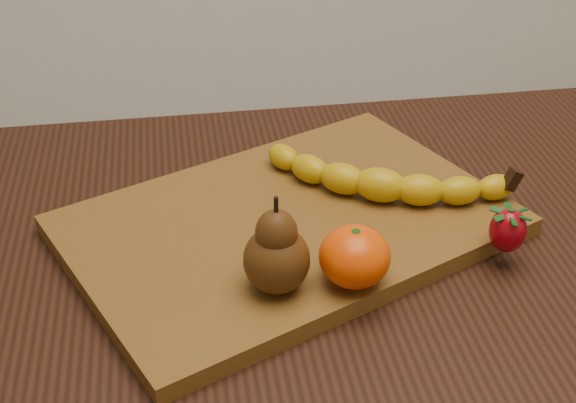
{
  "coord_description": "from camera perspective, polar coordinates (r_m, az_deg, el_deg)",
  "views": [
    {
      "loc": [
        -0.18,
        -0.65,
        1.25
      ],
      "look_at": [
        -0.07,
        0.05,
        0.8
      ],
      "focal_mm": 50.0,
      "sensor_mm": 36.0,
      "label": 1
    }
  ],
  "objects": [
    {
      "name": "table",
      "position": [
        0.9,
        5.3,
        -8.74
      ],
      "size": [
        1.0,
        0.7,
        0.76
      ],
      "color": "black",
      "rests_on": "ground"
    },
    {
      "name": "cutting_board",
      "position": [
        0.86,
        0.0,
        -1.69
      ],
      "size": [
        0.53,
        0.46,
        0.02
      ],
      "primitive_type": "cube",
      "rotation": [
        0.0,
        0.0,
        0.42
      ],
      "color": "brown",
      "rests_on": "table"
    },
    {
      "name": "banana",
      "position": [
        0.87,
        6.57,
        1.17
      ],
      "size": [
        0.25,
        0.16,
        0.04
      ],
      "primitive_type": null,
      "rotation": [
        0.0,
        0.0,
        -0.44
      ],
      "color": "#CCA109",
      "rests_on": "cutting_board"
    },
    {
      "name": "pear",
      "position": [
        0.73,
        -0.83,
        -3.07
      ],
      "size": [
        0.07,
        0.07,
        0.1
      ],
      "primitive_type": null,
      "rotation": [
        0.0,
        0.0,
        0.14
      ],
      "color": "#4D290C",
      "rests_on": "cutting_board"
    },
    {
      "name": "mandarin",
      "position": [
        0.75,
        4.76,
        -3.93
      ],
      "size": [
        0.09,
        0.09,
        0.06
      ],
      "primitive_type": "ellipsoid",
      "rotation": [
        0.0,
        0.0,
        0.39
      ],
      "color": "#F84702",
      "rests_on": "cutting_board"
    },
    {
      "name": "strawberry",
      "position": [
        0.82,
        15.38,
        -1.88
      ],
      "size": [
        0.05,
        0.05,
        0.05
      ],
      "primitive_type": null,
      "rotation": [
        0.0,
        0.0,
        0.35
      ],
      "color": "#9C040F",
      "rests_on": "cutting_board"
    }
  ]
}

